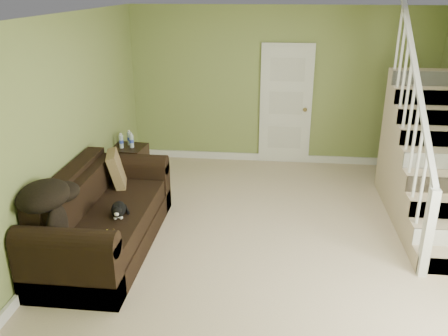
% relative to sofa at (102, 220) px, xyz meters
% --- Properties ---
extents(floor, '(5.00, 5.50, 0.01)m').
position_rel_sofa_xyz_m(floor, '(2.02, 0.42, -0.35)').
color(floor, tan).
rests_on(floor, ground).
extents(ceiling, '(5.00, 5.50, 0.01)m').
position_rel_sofa_xyz_m(ceiling, '(2.02, 0.42, 2.25)').
color(ceiling, white).
rests_on(ceiling, wall_back).
extents(wall_back, '(5.00, 0.04, 2.60)m').
position_rel_sofa_xyz_m(wall_back, '(2.02, 3.17, 0.95)').
color(wall_back, '#82944F').
rests_on(wall_back, floor).
extents(wall_front, '(5.00, 0.04, 2.60)m').
position_rel_sofa_xyz_m(wall_front, '(2.02, -2.33, 0.95)').
color(wall_front, '#82944F').
rests_on(wall_front, floor).
extents(wall_left, '(0.04, 5.50, 2.60)m').
position_rel_sofa_xyz_m(wall_left, '(-0.48, 0.42, 0.95)').
color(wall_left, '#82944F').
rests_on(wall_left, floor).
extents(baseboard_back, '(5.00, 0.04, 0.12)m').
position_rel_sofa_xyz_m(baseboard_back, '(2.02, 3.14, -0.29)').
color(baseboard_back, white).
rests_on(baseboard_back, floor).
extents(baseboard_left, '(0.04, 5.50, 0.12)m').
position_rel_sofa_xyz_m(baseboard_left, '(-0.45, 0.42, -0.29)').
color(baseboard_left, white).
rests_on(baseboard_left, floor).
extents(door, '(0.86, 0.12, 2.02)m').
position_rel_sofa_xyz_m(door, '(2.12, 3.12, 0.65)').
color(door, white).
rests_on(door, floor).
extents(staircase, '(1.00, 2.51, 2.82)m').
position_rel_sofa_xyz_m(staircase, '(4.02, 1.38, 0.29)').
color(staircase, tan).
rests_on(staircase, floor).
extents(sofa, '(1.01, 2.34, 0.92)m').
position_rel_sofa_xyz_m(sofa, '(0.00, 0.00, 0.00)').
color(sofa, black).
rests_on(sofa, floor).
extents(side_table, '(0.54, 0.54, 0.82)m').
position_rel_sofa_xyz_m(side_table, '(-0.25, 1.90, -0.05)').
color(side_table, black).
rests_on(side_table, floor).
extents(cat, '(0.25, 0.43, 0.21)m').
position_rel_sofa_xyz_m(cat, '(0.27, -0.18, 0.23)').
color(cat, black).
rests_on(cat, sofa).
extents(banana, '(0.11, 0.18, 0.05)m').
position_rel_sofa_xyz_m(banana, '(0.30, -0.61, 0.17)').
color(banana, yellow).
rests_on(banana, sofa).
extents(throw_pillow, '(0.33, 0.49, 0.47)m').
position_rel_sofa_xyz_m(throw_pillow, '(-0.03, 0.71, 0.35)').
color(throw_pillow, '#432D1B').
rests_on(throw_pillow, sofa).
extents(throw_blanket, '(0.51, 0.66, 0.26)m').
position_rel_sofa_xyz_m(throw_blanket, '(-0.29, -0.68, 0.60)').
color(throw_blanket, black).
rests_on(throw_blanket, sofa).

